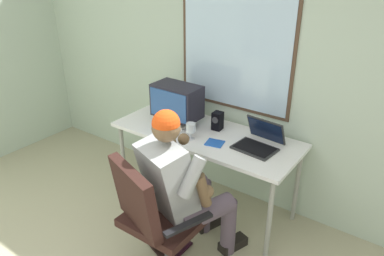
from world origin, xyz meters
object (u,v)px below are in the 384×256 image
object	(u,v)px
wine_glass	(191,128)
desk_speaker	(217,121)
office_chair	(153,212)
desk	(205,139)
crt_monitor	(177,102)
person_seated	(183,184)
cd_case	(215,143)
laptop	(260,140)

from	to	relation	value
wine_glass	desk_speaker	distance (m)	0.30
office_chair	wine_glass	world-z (taller)	office_chair
office_chair	desk_speaker	world-z (taller)	office_chair
desk	desk_speaker	bearing A→B (deg)	71.90
office_chair	crt_monitor	bearing A→B (deg)	118.26
crt_monitor	person_seated	bearing A→B (deg)	-49.65
wine_glass	cd_case	xyz separation A→B (m)	(0.21, 0.05, -0.09)
desk	wine_glass	size ratio (longest dim) A/B	11.48
office_chair	crt_monitor	distance (m)	1.13
cd_case	desk	bearing A→B (deg)	145.07
laptop	office_chair	bearing A→B (deg)	-108.57
desk	laptop	distance (m)	0.51
crt_monitor	wine_glass	bearing A→B (deg)	-32.96
laptop	crt_monitor	bearing A→B (deg)	-177.65
person_seated	laptop	bearing A→B (deg)	70.88
person_seated	crt_monitor	size ratio (longest dim) A/B	2.94
crt_monitor	cd_case	world-z (taller)	crt_monitor
office_chair	person_seated	distance (m)	0.29
office_chair	cd_case	xyz separation A→B (m)	(0.00, 0.78, 0.20)
desk	laptop	bearing A→B (deg)	6.33
office_chair	desk_speaker	xyz separation A→B (m)	(-0.13, 1.03, 0.28)
crt_monitor	desk_speaker	world-z (taller)	crt_monitor
laptop	wine_glass	distance (m)	0.58
office_chair	cd_case	bearing A→B (deg)	89.90
office_chair	laptop	distance (m)	1.04
desk_speaker	laptop	bearing A→B (deg)	-9.00
person_seated	crt_monitor	world-z (taller)	person_seated
person_seated	desk_speaker	size ratio (longest dim) A/B	7.91
office_chair	person_seated	xyz separation A→B (m)	(0.08, 0.25, 0.12)
person_seated	wine_glass	world-z (taller)	person_seated
laptop	desk_speaker	bearing A→B (deg)	171.00
office_chair	person_seated	size ratio (longest dim) A/B	0.75
office_chair	desk_speaker	bearing A→B (deg)	97.04
desk	cd_case	world-z (taller)	cd_case
desk_speaker	cd_case	distance (m)	0.29
office_chair	desk	bearing A→B (deg)	100.54
laptop	desk_speaker	xyz separation A→B (m)	(-0.45, 0.07, 0.02)
wine_glass	cd_case	bearing A→B (deg)	12.85
desk	wine_glass	xyz separation A→B (m)	(-0.04, -0.17, 0.16)
desk_speaker	crt_monitor	bearing A→B (deg)	-164.18
wine_glass	desk_speaker	bearing A→B (deg)	74.40
office_chair	wine_glass	xyz separation A→B (m)	(-0.21, 0.74, 0.30)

